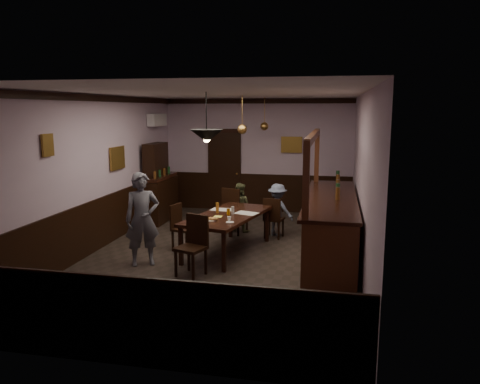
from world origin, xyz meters
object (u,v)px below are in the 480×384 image
(coffee_cup, at_px, (229,219))
(dining_table, at_px, (228,217))
(soda_can, at_px, (228,212))
(pendant_iron, at_px, (207,136))
(chair_side, at_px, (181,225))
(person_standing, at_px, (142,219))
(person_seated_right, at_px, (277,210))
(person_seated_left, at_px, (239,207))
(bar_counter, at_px, (331,223))
(pendant_brass_mid, at_px, (242,129))
(pendant_brass_far, at_px, (264,126))
(chair_near, at_px, (194,242))
(chair_far_left, at_px, (234,209))
(chair_far_right, at_px, (273,216))
(sideboard, at_px, (158,190))

(coffee_cup, bearing_deg, dining_table, 118.45)
(soda_can, bearing_deg, pendant_iron, -106.12)
(dining_table, bearing_deg, chair_side, 179.52)
(person_standing, xyz_separation_m, soda_can, (1.33, 0.92, -0.01))
(person_standing, xyz_separation_m, person_seated_right, (2.07, 2.41, -0.25))
(coffee_cup, xyz_separation_m, soda_can, (-0.13, 0.49, 0.01))
(person_standing, bearing_deg, person_seated_left, 35.89)
(bar_counter, bearing_deg, pendant_brass_mid, 156.11)
(pendant_brass_far, bearing_deg, chair_near, -96.82)
(chair_near, bearing_deg, pendant_brass_mid, 102.32)
(person_seated_left, bearing_deg, chair_near, 105.88)
(chair_far_left, xyz_separation_m, chair_far_right, (0.90, -0.19, -0.08))
(chair_near, distance_m, pendant_brass_far, 4.66)
(dining_table, bearing_deg, coffee_cup, -74.11)
(chair_far_left, relative_size, bar_counter, 0.25)
(coffee_cup, height_order, pendant_brass_mid, pendant_brass_mid)
(sideboard, relative_size, pendant_brass_far, 2.35)
(person_seated_left, xyz_separation_m, pendant_brass_far, (0.34, 1.39, 1.75))
(pendant_brass_far, bearing_deg, soda_can, -93.80)
(pendant_iron, bearing_deg, person_standing, -169.37)
(sideboard, bearing_deg, soda_can, -45.10)
(person_standing, height_order, sideboard, sideboard)
(person_standing, distance_m, pendant_brass_far, 4.52)
(chair_far_right, bearing_deg, soda_can, 70.69)
(sideboard, relative_size, bar_counter, 0.47)
(coffee_cup, bearing_deg, bar_counter, 40.63)
(coffee_cup, relative_size, soda_can, 0.67)
(soda_can, height_order, pendant_iron, pendant_iron)
(chair_side, xyz_separation_m, pendant_brass_mid, (0.98, 1.22, 1.81))
(bar_counter, xyz_separation_m, pendant_brass_mid, (-1.89, 0.84, 1.72))
(chair_near, xyz_separation_m, person_seated_left, (0.18, 2.90, 0.00))
(person_standing, relative_size, sideboard, 0.86)
(chair_far_right, xyz_separation_m, person_standing, (-2.02, -2.14, 0.34))
(chair_near, relative_size, pendant_brass_far, 1.23)
(chair_far_left, relative_size, sideboard, 0.54)
(dining_table, height_order, person_standing, person_standing)
(chair_side, height_order, soda_can, chair_side)
(coffee_cup, xyz_separation_m, pendant_brass_far, (0.08, 3.55, 1.50))
(chair_side, xyz_separation_m, person_seated_right, (1.72, 1.41, 0.08))
(person_standing, distance_m, soda_can, 1.62)
(chair_near, distance_m, person_standing, 1.10)
(chair_near, bearing_deg, chair_side, 136.64)
(chair_far_right, bearing_deg, chair_near, 77.94)
(coffee_cup, height_order, pendant_iron, pendant_iron)
(chair_far_right, relative_size, soda_can, 7.33)
(soda_can, bearing_deg, dining_table, 115.39)
(chair_far_right, distance_m, soda_can, 1.44)
(person_seated_right, bearing_deg, chair_far_right, 100.11)
(person_standing, xyz_separation_m, sideboard, (-0.98, 3.24, -0.06))
(chair_far_left, xyz_separation_m, sideboard, (-2.10, 0.91, 0.20))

